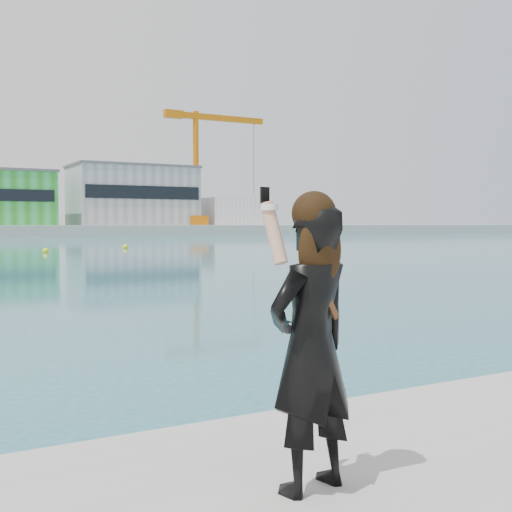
# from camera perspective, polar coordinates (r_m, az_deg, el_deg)

# --- Properties ---
(warehouse_grey_right) EXTENTS (25.50, 15.35, 12.50)m
(warehouse_grey_right) POSITION_cam_1_polar(r_m,az_deg,el_deg) (138.68, -10.91, 5.31)
(warehouse_grey_right) COLOR gray
(warehouse_grey_right) RESTS_ON far_quay
(ancillary_shed) EXTENTS (12.00, 10.00, 6.00)m
(ancillary_shed) POSITION_cam_1_polar(r_m,az_deg,el_deg) (145.09, -2.34, 3.97)
(ancillary_shed) COLOR silver
(ancillary_shed) RESTS_ON far_quay
(dock_crane) EXTENTS (23.00, 4.00, 24.00)m
(dock_crane) POSITION_cam_1_polar(r_m,az_deg,el_deg) (138.28, -4.90, 8.19)
(dock_crane) COLOR orange
(dock_crane) RESTS_ON far_quay
(flagpole_right) EXTENTS (1.28, 0.16, 8.00)m
(flagpole_right) POSITION_cam_1_polar(r_m,az_deg,el_deg) (127.34, -17.64, 4.66)
(flagpole_right) COLOR silver
(flagpole_right) RESTS_ON far_quay
(buoy_near) EXTENTS (0.50, 0.50, 0.50)m
(buoy_near) POSITION_cam_1_polar(r_m,az_deg,el_deg) (63.08, -11.54, 0.67)
(buoy_near) COLOR yellow
(buoy_near) RESTS_ON ground
(buoy_extra) EXTENTS (0.50, 0.50, 0.50)m
(buoy_extra) POSITION_cam_1_polar(r_m,az_deg,el_deg) (55.51, -18.19, 0.28)
(buoy_extra) COLOR yellow
(buoy_extra) RESTS_ON ground
(woman) EXTENTS (0.72, 0.55, 1.87)m
(woman) POSITION_cam_1_polar(r_m,az_deg,el_deg) (3.97, 4.93, -7.34)
(woman) COLOR black
(woman) RESTS_ON near_quay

